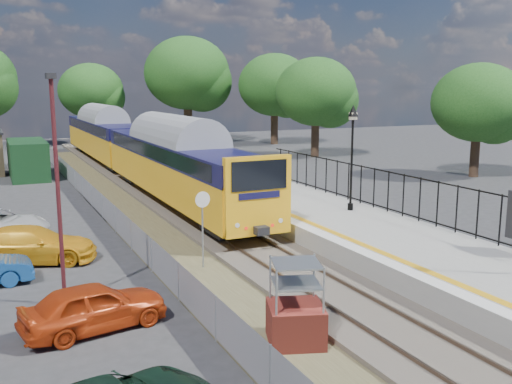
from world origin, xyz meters
TOP-DOWN VIEW (x-y plane):
  - ground at (0.00, 0.00)m, footprint 120.00×120.00m
  - track_bed at (-0.47, 9.67)m, footprint 5.90×80.00m
  - platform at (4.20, 8.00)m, footprint 5.00×70.00m
  - platform_edge at (2.14, 8.00)m, footprint 0.90×70.00m
  - victorian_lamp_north at (5.30, 6.00)m, footprint 0.44×0.44m
  - palisade_fence at (6.55, 2.24)m, footprint 0.12×26.00m
  - wire_fence at (-4.20, 12.00)m, footprint 0.06×52.00m
  - tree_line at (1.40, 42.00)m, footprint 56.80×43.80m
  - train at (0.00, 24.75)m, footprint 2.82×40.83m
  - brick_plinth at (-2.50, -3.00)m, footprint 1.68×1.68m
  - speed_sign at (-2.50, 3.54)m, footprint 0.55×0.13m
  - carpark_lamp at (-7.29, 2.17)m, footprint 0.25×0.50m
  - car_red at (-6.80, -0.01)m, footprint 3.95×2.17m
  - car_yellow at (-7.82, 6.92)m, footprint 4.86×3.16m

SIDE VIEW (x-z plane):
  - ground at x=0.00m, z-range 0.00..0.00m
  - track_bed at x=-0.47m, z-range -0.05..0.24m
  - platform at x=4.20m, z-range 0.00..0.90m
  - wire_fence at x=-4.20m, z-range 0.00..1.20m
  - car_red at x=-6.80m, z-range 0.00..1.27m
  - car_yellow at x=-7.82m, z-range 0.00..1.31m
  - platform_edge at x=2.14m, z-range 0.90..0.91m
  - brick_plinth at x=-2.50m, z-range -0.04..2.09m
  - palisade_fence at x=6.55m, z-range 0.84..2.84m
  - speed_sign at x=-2.50m, z-range 0.49..3.24m
  - train at x=0.00m, z-range 0.59..4.09m
  - carpark_lamp at x=-7.29m, z-range 0.49..7.10m
  - victorian_lamp_north at x=5.30m, z-range 2.00..6.60m
  - tree_line at x=1.40m, z-range 0.67..12.55m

